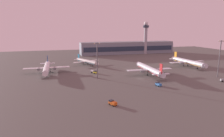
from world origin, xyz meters
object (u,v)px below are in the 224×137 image
at_px(airplane_taxiway_distant, 86,61).
at_px(apron_light_central, 220,56).
at_px(maintenance_van, 224,80).
at_px(fuel_truck, 94,72).
at_px(baggage_tractor, 113,103).
at_px(cargo_loader, 158,84).
at_px(airplane_mid_apron, 149,69).
at_px(airplane_near_gate, 47,68).
at_px(control_tower, 146,35).
at_px(airplane_far_stand, 187,62).
at_px(apron_light_west, 97,58).

bearing_deg(airplane_taxiway_distant, apron_light_central, 113.64).
bearing_deg(maintenance_van, fuel_truck, -99.29).
bearing_deg(apron_light_central, baggage_tractor, -160.57).
relative_size(fuel_truck, apron_light_central, 0.24).
xyz_separation_m(cargo_loader, maintenance_van, (46.89, -3.05, 0.00)).
relative_size(airplane_mid_apron, airplane_taxiway_distant, 1.36).
height_order(airplane_near_gate, baggage_tractor, airplane_near_gate).
distance_m(control_tower, baggage_tractor, 196.36).
height_order(airplane_mid_apron, airplane_near_gate, airplane_mid_apron).
height_order(cargo_loader, fuel_truck, fuel_truck).
height_order(cargo_loader, maintenance_van, same).
relative_size(control_tower, airplane_far_stand, 0.97).
height_order(airplane_taxiway_distant, fuel_truck, airplane_taxiway_distant).
height_order(apron_light_central, apron_light_west, apron_light_central).
bearing_deg(baggage_tractor, control_tower, 36.46).
distance_m(airplane_taxiway_distant, baggage_tractor, 107.17).
height_order(control_tower, airplane_far_stand, control_tower).
relative_size(airplane_far_stand, maintenance_van, 9.95).
bearing_deg(airplane_near_gate, maintenance_van, 153.08).
relative_size(airplane_near_gate, baggage_tractor, 9.87).
height_order(airplane_far_stand, baggage_tractor, airplane_far_stand).
distance_m(airplane_mid_apron, cargo_loader, 30.34).
height_order(airplane_taxiway_distant, cargo_loader, airplane_taxiway_distant).
relative_size(airplane_taxiway_distant, fuel_truck, 5.16).
bearing_deg(maintenance_van, airplane_near_gate, -94.88).
bearing_deg(baggage_tractor, apron_light_west, 61.87).
bearing_deg(control_tower, airplane_far_stand, -91.90).
xyz_separation_m(control_tower, airplane_far_stand, (-3.22, -97.21, -20.81)).
bearing_deg(apron_light_west, apron_light_central, -13.65).
xyz_separation_m(airplane_mid_apron, cargo_loader, (-8.24, -29.02, -3.22)).
distance_m(apron_light_central, apron_light_west, 87.49).
bearing_deg(baggage_tractor, apron_light_central, -4.49).
height_order(maintenance_van, apron_light_west, apron_light_west).
bearing_deg(fuel_truck, airplane_mid_apron, 125.70).
bearing_deg(control_tower, fuel_truck, -132.10).
bearing_deg(apron_light_central, fuel_truck, 156.49).
bearing_deg(apron_light_central, airplane_far_stand, 84.05).
relative_size(airplane_far_stand, apron_light_west, 1.81).
bearing_deg(airplane_near_gate, airplane_far_stand, 177.73).
distance_m(control_tower, airplane_near_gate, 157.80).
bearing_deg(fuel_truck, airplane_far_stand, 151.57).
xyz_separation_m(control_tower, airplane_taxiway_distant, (-91.65, -62.36, -21.79)).
bearing_deg(airplane_near_gate, control_tower, -143.83).
relative_size(airplane_far_stand, fuel_truck, 7.03).
bearing_deg(cargo_loader, airplane_mid_apron, 67.36).
height_order(airplane_mid_apron, apron_light_west, apron_light_west).
xyz_separation_m(control_tower, maintenance_van, (-13.75, -150.29, -24.05)).
height_order(airplane_far_stand, apron_light_central, apron_light_central).
height_order(airplane_mid_apron, apron_light_central, apron_light_central).
xyz_separation_m(maintenance_van, baggage_tractor, (-82.58, -19.12, 0.00)).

